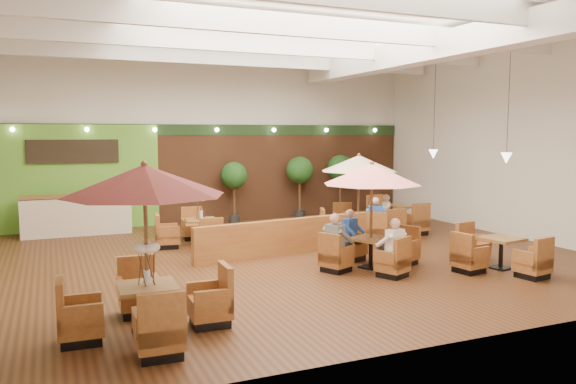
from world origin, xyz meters
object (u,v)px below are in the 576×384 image
topiary_0 (234,178)px  diner_0 (393,241)px  service_counter (77,215)px  table_1 (372,195)px  diner_3 (375,215)px  table_4 (492,255)px  topiary_2 (340,171)px  diner_1 (352,229)px  diner_2 (336,237)px  booth_divider (310,234)px  topiary_1 (300,173)px  table_2 (359,180)px  table_5 (396,218)px  diner_4 (384,210)px  table_3 (193,229)px  table_0 (145,217)px

topiary_0 → diner_0: 7.97m
service_counter → table_1: 8.97m
diner_0 → diner_3: diner_3 is taller
table_1 → table_4: table_1 is taller
table_4 → topiary_2: topiary_2 is taller
diner_0 → diner_1: size_ratio=1.06×
table_1 → table_4: 2.90m
table_1 → diner_2: (-0.85, -0.00, -0.86)m
booth_divider → table_1: table_1 is taller
topiary_1 → diner_3: size_ratio=2.74×
table_2 → table_5: table_2 is taller
topiary_1 → table_4: bearing=-84.1°
diner_3 → table_2: bearing=108.6°
diner_0 → table_2: bearing=53.3°
booth_divider → diner_3: 2.10m
table_1 → diner_2: table_1 is taller
table_1 → topiary_0: size_ratio=1.21×
table_4 → table_5: bearing=69.9°
table_5 → diner_4: diner_4 is taller
service_counter → topiary_1: size_ratio=1.40×
table_4 → topiary_0: 8.88m
table_5 → topiary_1: size_ratio=1.19×
table_1 → topiary_0: table_1 is taller
topiary_2 → diner_4: size_ratio=2.98×
topiary_2 → topiary_0: bearing=180.0°
booth_divider → table_5: bearing=18.0°
table_5 → table_2: bearing=-163.5°
table_5 → topiary_1: 3.82m
booth_divider → diner_4: diner_4 is taller
table_2 → diner_4: size_ratio=3.37×
booth_divider → diner_2: diner_2 is taller
table_3 → diner_2: bearing=-54.5°
table_5 → diner_2: 5.74m
table_2 → topiary_2: bearing=89.5°
table_2 → topiary_0: (-2.47, 3.75, -0.14)m
table_1 → diner_1: bearing=65.7°
table_0 → table_5: (8.47, 6.14, -1.37)m
service_counter → diner_3: (7.31, -4.42, 0.17)m
table_3 → table_5: bearing=6.7°
topiary_2 → table_5: bearing=-85.1°
topiary_2 → diner_4: 3.90m
diner_3 → topiary_0: bearing=136.7°
table_0 → table_3: table_0 is taller
topiary_1 → service_counter: bearing=-178.4°
service_counter → table_0: (0.56, -9.04, 1.15)m
table_3 → table_4: (5.34, -5.06, -0.12)m
service_counter → diner_1: (5.72, -5.98, 0.15)m
diner_2 → table_2: bearing=124.3°
table_3 → table_4: 7.36m
topiary_0 → booth_divider: bearing=-85.2°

